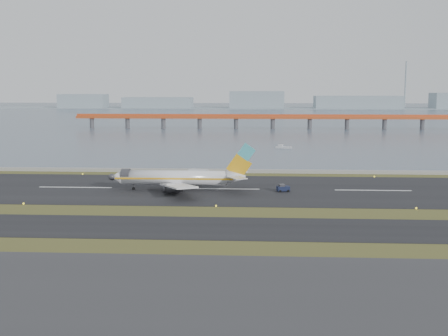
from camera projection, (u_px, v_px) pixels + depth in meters
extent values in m
plane|color=#364719|center=(214.00, 214.00, 120.70)|extent=(1000.00, 1000.00, 0.00)
cube|color=#313134|center=(179.00, 318.00, 66.34)|extent=(1000.00, 50.00, 0.10)
cube|color=black|center=(209.00, 228.00, 108.83)|extent=(1000.00, 18.00, 0.10)
cube|color=black|center=(222.00, 189.00, 150.34)|extent=(1000.00, 45.00, 0.10)
cube|color=gray|center=(228.00, 171.00, 179.92)|extent=(1000.00, 2.50, 1.00)
cube|color=#435160|center=(247.00, 114.00, 575.26)|extent=(1400.00, 800.00, 1.30)
cube|color=#BF4B20|center=(273.00, 118.00, 365.56)|extent=(260.00, 5.00, 1.60)
cube|color=#BF4B20|center=(273.00, 115.00, 365.34)|extent=(260.00, 0.40, 1.40)
cylinder|color=#4C4C51|center=(128.00, 124.00, 371.57)|extent=(2.80, 2.80, 7.00)
cylinder|color=#4C4C51|center=(273.00, 124.00, 366.20)|extent=(2.80, 2.80, 7.00)
cylinder|color=#4C4C51|center=(422.00, 125.00, 360.83)|extent=(2.80, 2.80, 7.00)
cube|color=#8A9AA3|center=(249.00, 108.00, 733.37)|extent=(1400.00, 80.00, 1.00)
cube|color=#8A9AA3|center=(83.00, 101.00, 744.40)|extent=(60.00, 35.00, 18.00)
cube|color=#8A9AA3|center=(158.00, 103.00, 739.09)|extent=(90.00, 35.00, 14.00)
cube|color=#8A9AA3|center=(257.00, 100.00, 731.24)|extent=(70.00, 35.00, 22.00)
cube|color=#8A9AA3|center=(357.00, 102.00, 724.40)|extent=(110.00, 35.00, 16.00)
cylinder|color=#8A9AA3|center=(405.00, 85.00, 717.90)|extent=(1.80, 1.80, 60.00)
cylinder|color=white|center=(175.00, 178.00, 147.76)|extent=(28.00, 3.80, 3.80)
cone|color=white|center=(116.00, 177.00, 148.63)|extent=(3.20, 3.80, 3.80)
cone|color=white|center=(236.00, 177.00, 146.81)|extent=(5.00, 3.80, 3.80)
cube|color=#EEA719|center=(174.00, 179.00, 145.86)|extent=(31.00, 0.06, 0.45)
cube|color=#EEA719|center=(176.00, 176.00, 149.66)|extent=(31.00, 0.06, 0.45)
cube|color=white|center=(179.00, 186.00, 139.34)|extent=(11.31, 15.89, 1.66)
cube|color=white|center=(187.00, 175.00, 156.13)|extent=(11.31, 15.89, 1.66)
cylinder|color=#38373D|center=(173.00, 189.00, 142.07)|extent=(4.20, 2.10, 2.10)
cylinder|color=#38373D|center=(180.00, 181.00, 153.93)|extent=(4.20, 2.10, 2.10)
cube|color=#EEA719|center=(239.00, 166.00, 146.35)|extent=(6.80, 0.35, 6.85)
cube|color=#43B1C0|center=(246.00, 152.00, 145.72)|extent=(4.85, 0.37, 4.90)
cube|color=white|center=(237.00, 177.00, 142.97)|extent=(5.64, 6.80, 0.22)
cube|color=white|center=(238.00, 173.00, 150.48)|extent=(5.64, 6.80, 0.22)
cylinder|color=black|center=(134.00, 189.00, 148.81)|extent=(0.80, 0.28, 0.80)
cylinder|color=black|center=(179.00, 191.00, 145.33)|extent=(1.00, 0.38, 1.00)
cylinder|color=black|center=(182.00, 187.00, 150.86)|extent=(1.00, 0.38, 1.00)
cube|color=#121934|center=(283.00, 189.00, 146.29)|extent=(3.60, 2.62, 1.21)
cube|color=#38373D|center=(282.00, 186.00, 146.09)|extent=(1.77, 1.84, 0.71)
cylinder|color=black|center=(280.00, 191.00, 145.36)|extent=(0.76, 0.48, 0.71)
cylinder|color=black|center=(278.00, 190.00, 146.91)|extent=(0.76, 0.48, 0.71)
cylinder|color=black|center=(288.00, 191.00, 145.83)|extent=(0.76, 0.48, 0.71)
cylinder|color=black|center=(286.00, 190.00, 147.39)|extent=(0.76, 0.48, 0.71)
cube|color=silver|center=(284.00, 148.00, 250.62)|extent=(7.30, 4.42, 0.90)
cube|color=silver|center=(281.00, 146.00, 251.09)|extent=(2.41, 2.17, 0.90)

